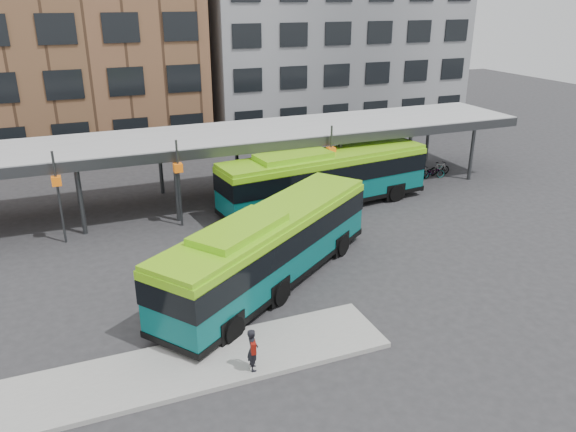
{
  "coord_description": "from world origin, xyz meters",
  "views": [
    {
      "loc": [
        -8.34,
        -18.87,
        11.81
      ],
      "look_at": [
        1.2,
        4.58,
        1.8
      ],
      "focal_mm": 35.0,
      "sensor_mm": 36.0,
      "label": 1
    }
  ],
  "objects": [
    {
      "name": "building_grey",
      "position": [
        16.0,
        32.0,
        10.0
      ],
      "size": [
        24.0,
        14.0,
        20.0
      ],
      "primitive_type": "cube",
      "color": "slate",
      "rests_on": "ground"
    },
    {
      "name": "bus_rear",
      "position": [
        5.47,
        9.41,
        1.86
      ],
      "size": [
        13.18,
        4.3,
        3.57
      ],
      "rotation": [
        0.0,
        0.0,
        0.12
      ],
      "color": "#075453",
      "rests_on": "ground"
    },
    {
      "name": "bike_rack",
      "position": [
        13.18,
        11.9,
        0.46
      ],
      "size": [
        6.49,
        1.57,
        1.0
      ],
      "color": "slate",
      "rests_on": "ground"
    },
    {
      "name": "boarding_island",
      "position": [
        -5.5,
        -3.0,
        0.09
      ],
      "size": [
        14.0,
        3.0,
        0.18
      ],
      "primitive_type": "cube",
      "color": "gray",
      "rests_on": "ground"
    },
    {
      "name": "building_brick",
      "position": [
        -10.0,
        32.0,
        11.0
      ],
      "size": [
        26.0,
        14.0,
        22.0
      ],
      "primitive_type": "cube",
      "color": "brown",
      "rests_on": "ground"
    },
    {
      "name": "bus_front",
      "position": [
        -0.86,
        1.58,
        1.84
      ],
      "size": [
        11.95,
        9.69,
        3.52
      ],
      "rotation": [
        0.0,
        0.0,
        0.63
      ],
      "color": "#075453",
      "rests_on": "ground"
    },
    {
      "name": "canopy",
      "position": [
        -0.06,
        12.87,
        3.91
      ],
      "size": [
        40.0,
        6.53,
        4.8
      ],
      "color": "#999B9E",
      "rests_on": "ground"
    },
    {
      "name": "ground",
      "position": [
        0.0,
        0.0,
        0.0
      ],
      "size": [
        120.0,
        120.0,
        0.0
      ],
      "primitive_type": "plane",
      "color": "#28282B",
      "rests_on": "ground"
    },
    {
      "name": "pedestrian",
      "position": [
        -3.56,
        -4.06,
        0.95
      ],
      "size": [
        0.46,
        0.64,
        1.52
      ],
      "rotation": [
        0.0,
        0.0,
        1.39
      ],
      "color": "black",
      "rests_on": "boarding_island"
    }
  ]
}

